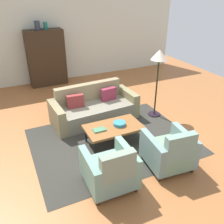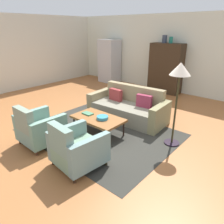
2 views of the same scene
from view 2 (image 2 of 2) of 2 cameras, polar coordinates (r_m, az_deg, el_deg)
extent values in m
plane|color=#A16134|center=(5.23, -5.07, -4.48)|extent=(11.47, 11.47, 0.00)
cube|color=silver|center=(8.38, 17.25, 14.69)|extent=(9.56, 0.12, 2.80)
cube|color=#302F2A|center=(5.03, -3.30, -5.50)|extent=(3.40, 2.60, 0.01)
cube|color=gray|center=(5.68, 4.04, 0.05)|extent=(1.79, 1.00, 0.42)
cube|color=#877857|center=(5.89, 6.04, 3.08)|extent=(1.75, 0.28, 0.86)
cube|color=#817A52|center=(5.22, 12.87, -1.32)|extent=(0.23, 0.91, 0.62)
cube|color=#847855|center=(6.19, -3.37, 2.93)|extent=(0.23, 0.91, 0.62)
cube|color=maroon|center=(5.41, 8.70, 2.92)|extent=(0.41, 0.17, 0.32)
cube|color=maroon|center=(5.87, 1.01, 4.69)|extent=(0.41, 0.15, 0.32)
cylinder|color=black|center=(5.45, -5.67, -1.34)|extent=(0.04, 0.04, 0.35)
cylinder|color=black|center=(4.80, 3.15, -4.62)|extent=(0.04, 0.04, 0.35)
cylinder|color=black|center=(5.12, -10.20, -3.19)|extent=(0.04, 0.04, 0.35)
cylinder|color=black|center=(4.42, -1.35, -7.08)|extent=(0.04, 0.04, 0.35)
cube|color=brown|center=(4.84, -3.80, -1.76)|extent=(1.20, 0.70, 0.05)
cylinder|color=#2A2816|center=(5.23, -16.94, -4.80)|extent=(0.05, 0.05, 0.10)
cylinder|color=#3C271C|center=(4.72, -12.52, -7.40)|extent=(0.05, 0.05, 0.10)
cylinder|color=#3C1F13|center=(4.97, -23.60, -7.24)|extent=(0.05, 0.05, 0.10)
cylinder|color=#3A2115|center=(4.43, -19.73, -10.37)|extent=(0.05, 0.05, 0.10)
cube|color=gray|center=(4.73, -18.49, -5.24)|extent=(0.58, 0.81, 0.30)
cube|color=gray|center=(4.50, -22.45, -3.83)|extent=(0.56, 0.15, 0.78)
cube|color=gray|center=(4.96, -20.67, -2.62)|extent=(0.14, 0.80, 0.56)
cube|color=gray|center=(4.41, -16.44, -5.16)|extent=(0.14, 0.80, 0.56)
cylinder|color=#2F2B12|center=(4.36, -7.69, -9.65)|extent=(0.05, 0.05, 0.10)
cylinder|color=#2A2616|center=(3.91, -1.61, -13.53)|extent=(0.05, 0.05, 0.10)
cylinder|color=black|center=(4.07, -15.60, -12.85)|extent=(0.05, 0.05, 0.10)
cylinder|color=#352115|center=(3.59, -10.10, -17.67)|extent=(0.05, 0.05, 0.10)
cube|color=gray|center=(3.86, -8.93, -10.84)|extent=(0.63, 0.85, 0.30)
cube|color=gray|center=(3.59, -13.52, -9.43)|extent=(0.57, 0.19, 0.78)
cube|color=slate|center=(4.04, -11.84, -7.29)|extent=(0.20, 0.81, 0.56)
cube|color=gray|center=(3.55, -5.83, -11.32)|extent=(0.20, 0.81, 0.56)
cylinder|color=teal|center=(4.73, -2.61, -1.54)|extent=(0.26, 0.26, 0.07)
cube|color=#427755|center=(5.04, -6.62, -0.40)|extent=(0.26, 0.17, 0.03)
cube|color=#322316|center=(8.23, 14.31, 11.34)|extent=(1.20, 0.50, 1.80)
cube|color=#2D231C|center=(8.59, 13.31, 11.85)|extent=(0.56, 0.01, 1.51)
cube|color=black|center=(8.34, 17.00, 11.19)|extent=(0.56, 0.01, 1.51)
cylinder|color=#313949|center=(8.19, 14.04, 18.63)|extent=(0.17, 0.17, 0.27)
cylinder|color=#1C6E5C|center=(8.08, 15.67, 18.26)|extent=(0.13, 0.13, 0.22)
cube|color=#B7BABF|center=(9.66, -0.70, 13.63)|extent=(0.80, 0.70, 1.85)
cylinder|color=#99999E|center=(9.89, 0.99, 14.36)|extent=(0.02, 0.02, 0.70)
cylinder|color=black|center=(4.75, 15.81, -8.00)|extent=(0.32, 0.32, 0.03)
cylinder|color=#2A2916|center=(4.44, 16.78, 0.32)|extent=(0.04, 0.04, 1.45)
cone|color=beige|center=(4.22, 18.05, 11.05)|extent=(0.40, 0.40, 0.24)
camera|label=1|loc=(5.16, -63.44, 19.23)|focal=39.15mm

